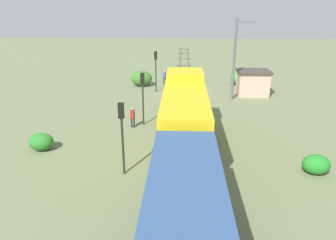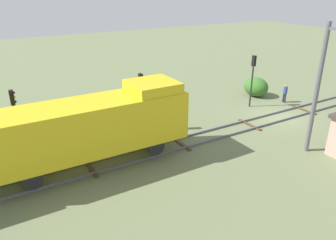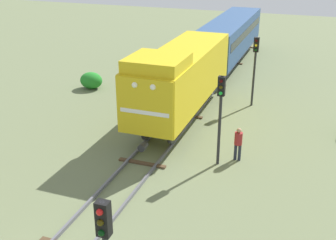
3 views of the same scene
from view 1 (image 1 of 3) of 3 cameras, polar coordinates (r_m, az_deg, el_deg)
The scene contains 14 objects.
ground_plane at distance 37.72m, azimuth 2.80°, elevation 4.96°, with size 114.83×114.83×0.00m, color #66704C.
railway_track at distance 37.70m, azimuth 2.81°, elevation 5.07°, with size 2.40×76.55×0.16m.
locomotive at distance 22.22m, azimuth 2.94°, elevation 1.65°, with size 2.90×11.60×4.60m.
traffic_signal_near at distance 36.99m, azimuth -2.15°, elevation 9.70°, with size 0.32×0.34×4.58m.
traffic_signal_mid at distance 26.67m, azimuth -4.43°, elevation 5.33°, with size 0.32×0.34×4.38m.
traffic_signal_far at distance 18.82m, azimuth -8.04°, elevation -1.00°, with size 0.32×0.34×4.44m.
worker_near_track at distance 40.82m, azimuth -0.57°, elevation 7.59°, with size 0.38×0.38×1.70m.
worker_by_signal at distance 26.70m, azimuth -6.20°, elevation 0.72°, with size 0.38×0.38×1.70m.
catenary_mast at distance 34.34m, azimuth 11.55°, elevation 10.57°, with size 1.94×0.28×8.25m.
relay_hut at distance 37.22m, azimuth 14.54°, elevation 6.35°, with size 3.50×2.90×2.74m.
bush_near at distance 41.50m, azimuth 12.59°, elevation 7.15°, with size 2.41×1.97×1.75m, color #388B26.
bush_mid at distance 40.19m, azimuth -4.61°, elevation 7.21°, with size 2.53×2.07×1.84m, color #366826.
bush_far at distance 21.58m, azimuth 24.40°, elevation -7.06°, with size 1.64×1.34×1.19m, color #227B26.
bush_back at distance 24.28m, azimuth -21.22°, elevation -3.56°, with size 1.69×1.39×1.23m, color #287326.
Camera 1 is at (0.18, 36.44, 9.74)m, focal length 35.00 mm.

